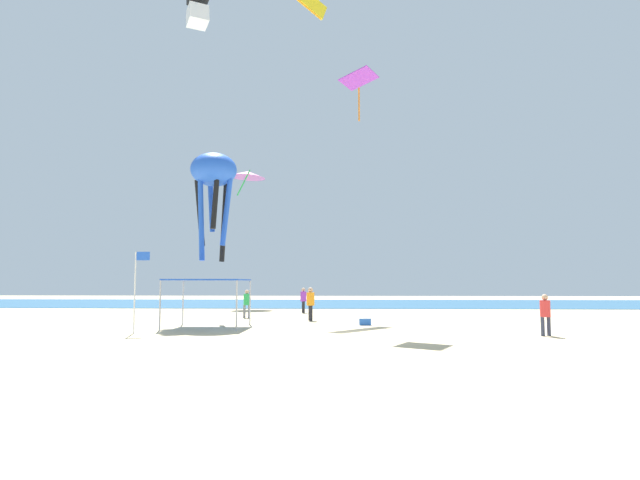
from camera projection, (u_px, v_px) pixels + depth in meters
name	position (u px, v px, depth m)	size (l,w,h in m)	color
ground	(365.00, 335.00, 20.44)	(110.00, 110.00, 0.10)	#D1BA8C
ocean_strip	(352.00, 303.00, 48.99)	(110.00, 20.11, 0.03)	#28608C
canopy_tent	(208.00, 281.00, 23.31)	(3.39, 3.23, 2.21)	#B2B2B7
person_near_tent	(303.00, 298.00, 34.27)	(0.40, 0.44, 1.69)	black
person_leftmost	(247.00, 301.00, 29.46)	(0.44, 0.39, 1.63)	slate
person_central	(311.00, 301.00, 27.33)	(0.42, 0.47, 1.79)	black
person_rightmost	(545.00, 311.00, 19.63)	(0.41, 0.38, 1.61)	#33384C
banner_flag	(137.00, 284.00, 20.61)	(0.61, 0.06, 3.31)	silver
cooler_box	(365.00, 322.00, 24.46)	(0.57, 0.37, 0.35)	blue
kite_box_black	(198.00, 5.00, 35.47)	(1.90, 1.96, 3.02)	black
kite_octopus_blue	(214.00, 175.00, 26.03)	(3.06, 3.06, 5.57)	blue
kite_diamond_purple	(359.00, 81.00, 24.42)	(2.04, 2.06, 2.32)	purple
kite_delta_pink	(248.00, 174.00, 43.77)	(3.29, 3.26, 2.45)	pink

